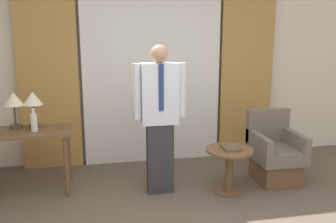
{
  "coord_description": "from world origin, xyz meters",
  "views": [
    {
      "loc": [
        -0.81,
        -2.49,
        1.88
      ],
      "look_at": [
        -0.03,
        1.41,
        1.0
      ],
      "focal_mm": 40.0,
      "sensor_mm": 36.0,
      "label": 1
    }
  ],
  "objects_px": {
    "table_lamp_left": "(14,101)",
    "armchair": "(275,155)",
    "bottle_by_lamp": "(34,122)",
    "side_table": "(229,163)",
    "desk": "(24,141)",
    "table_lamp_right": "(33,101)",
    "person": "(160,114)",
    "book": "(231,148)"
  },
  "relations": [
    {
      "from": "table_lamp_left",
      "to": "armchair",
      "type": "bearing_deg",
      "value": -7.01
    },
    {
      "from": "bottle_by_lamp",
      "to": "side_table",
      "type": "bearing_deg",
      "value": -11.65
    },
    {
      "from": "armchair",
      "to": "bottle_by_lamp",
      "type": "bearing_deg",
      "value": 176.03
    },
    {
      "from": "desk",
      "to": "table_lamp_right",
      "type": "height_order",
      "value": "table_lamp_right"
    },
    {
      "from": "table_lamp_right",
      "to": "bottle_by_lamp",
      "type": "bearing_deg",
      "value": -83.31
    },
    {
      "from": "bottle_by_lamp",
      "to": "side_table",
      "type": "distance_m",
      "value": 2.27
    },
    {
      "from": "table_lamp_left",
      "to": "table_lamp_right",
      "type": "bearing_deg",
      "value": 0.0
    },
    {
      "from": "person",
      "to": "side_table",
      "type": "distance_m",
      "value": 0.98
    },
    {
      "from": "desk",
      "to": "table_lamp_left",
      "type": "bearing_deg",
      "value": 126.61
    },
    {
      "from": "book",
      "to": "bottle_by_lamp",
      "type": "bearing_deg",
      "value": 168.28
    },
    {
      "from": "bottle_by_lamp",
      "to": "table_lamp_right",
      "type": "bearing_deg",
      "value": 96.69
    },
    {
      "from": "desk",
      "to": "table_lamp_right",
      "type": "xyz_separation_m",
      "value": [
        0.11,
        0.14,
        0.44
      ]
    },
    {
      "from": "armchair",
      "to": "book",
      "type": "bearing_deg",
      "value": -159.49
    },
    {
      "from": "book",
      "to": "side_table",
      "type": "bearing_deg",
      "value": 158.86
    },
    {
      "from": "table_lamp_right",
      "to": "book",
      "type": "distance_m",
      "value": 2.35
    },
    {
      "from": "desk",
      "to": "armchair",
      "type": "bearing_deg",
      "value": -4.58
    },
    {
      "from": "table_lamp_left",
      "to": "table_lamp_right",
      "type": "xyz_separation_m",
      "value": [
        0.21,
        0.0,
        0.0
      ]
    },
    {
      "from": "person",
      "to": "book",
      "type": "distance_m",
      "value": 0.9
    },
    {
      "from": "person",
      "to": "book",
      "type": "relative_size",
      "value": 7.26
    },
    {
      "from": "side_table",
      "to": "book",
      "type": "bearing_deg",
      "value": -21.14
    },
    {
      "from": "person",
      "to": "book",
      "type": "bearing_deg",
      "value": -14.25
    },
    {
      "from": "book",
      "to": "person",
      "type": "bearing_deg",
      "value": 165.75
    },
    {
      "from": "table_lamp_right",
      "to": "person",
      "type": "distance_m",
      "value": 1.49
    },
    {
      "from": "table_lamp_left",
      "to": "bottle_by_lamp",
      "type": "bearing_deg",
      "value": -38.2
    },
    {
      "from": "person",
      "to": "table_lamp_right",
      "type": "bearing_deg",
      "value": 162.94
    },
    {
      "from": "person",
      "to": "armchair",
      "type": "relative_size",
      "value": 1.97
    },
    {
      "from": "table_lamp_right",
      "to": "person",
      "type": "height_order",
      "value": "person"
    },
    {
      "from": "side_table",
      "to": "book",
      "type": "xyz_separation_m",
      "value": [
        0.01,
        -0.01,
        0.19
      ]
    },
    {
      "from": "table_lamp_right",
      "to": "side_table",
      "type": "distance_m",
      "value": 2.39
    },
    {
      "from": "bottle_by_lamp",
      "to": "armchair",
      "type": "bearing_deg",
      "value": -3.97
    },
    {
      "from": "side_table",
      "to": "table_lamp_right",
      "type": "bearing_deg",
      "value": 163.97
    },
    {
      "from": "bottle_by_lamp",
      "to": "side_table",
      "type": "xyz_separation_m",
      "value": [
        2.17,
        -0.45,
        -0.49
      ]
    },
    {
      "from": "desk",
      "to": "book",
      "type": "distance_m",
      "value": 2.37
    },
    {
      "from": "bottle_by_lamp",
      "to": "person",
      "type": "distance_m",
      "value": 1.42
    },
    {
      "from": "side_table",
      "to": "book",
      "type": "height_order",
      "value": "book"
    },
    {
      "from": "desk",
      "to": "table_lamp_left",
      "type": "height_order",
      "value": "table_lamp_left"
    },
    {
      "from": "person",
      "to": "side_table",
      "type": "relative_size",
      "value": 3.12
    },
    {
      "from": "table_lamp_left",
      "to": "bottle_by_lamp",
      "type": "xyz_separation_m",
      "value": [
        0.23,
        -0.18,
        -0.21
      ]
    },
    {
      "from": "table_lamp_left",
      "to": "bottle_by_lamp",
      "type": "height_order",
      "value": "table_lamp_left"
    },
    {
      "from": "armchair",
      "to": "table_lamp_left",
      "type": "bearing_deg",
      "value": 172.99
    },
    {
      "from": "table_lamp_right",
      "to": "armchair",
      "type": "distance_m",
      "value": 3.01
    },
    {
      "from": "armchair",
      "to": "book",
      "type": "relative_size",
      "value": 3.68
    }
  ]
}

